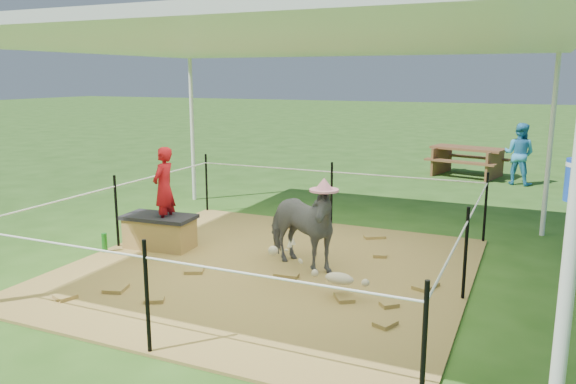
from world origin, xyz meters
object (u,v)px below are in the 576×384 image
at_px(straw_bale, 160,233).
at_px(picnic_table_near, 467,162).
at_px(pony, 299,226).
at_px(foal, 339,276).
at_px(woman, 164,180).
at_px(distant_person, 519,154).
at_px(green_bottle, 105,243).

relative_size(straw_bale, picnic_table_near, 0.55).
bearing_deg(picnic_table_near, pony, -83.90).
bearing_deg(pony, foal, -109.10).
distance_m(woman, distant_person, 8.04).
relative_size(woman, green_bottle, 4.32).
xyz_separation_m(pony, distant_person, (2.17, 6.92, 0.11)).
relative_size(foal, picnic_table_near, 0.54).
bearing_deg(distant_person, straw_bale, 74.98).
xyz_separation_m(green_bottle, picnic_table_near, (3.63, 8.00, 0.18)).
distance_m(green_bottle, foal, 3.33).
relative_size(woman, foal, 1.22).
xyz_separation_m(woman, green_bottle, (-0.65, -0.45, -0.80)).
height_order(pony, foal, pony).
distance_m(straw_bale, foal, 2.85).
xyz_separation_m(straw_bale, woman, (0.10, 0.00, 0.73)).
relative_size(green_bottle, distant_person, 0.19).
distance_m(green_bottle, pony, 2.63).
bearing_deg(picnic_table_near, green_bottle, -100.28).
bearing_deg(straw_bale, green_bottle, -140.71).
distance_m(woman, pony, 1.96).
height_order(straw_bale, pony, pony).
bearing_deg(foal, picnic_table_near, 90.88).
xyz_separation_m(straw_bale, distant_person, (4.19, 6.92, 0.43)).
bearing_deg(woman, foal, 71.10).
xyz_separation_m(straw_bale, pony, (2.02, -0.00, 0.32)).
xyz_separation_m(green_bottle, foal, (3.31, -0.25, 0.12)).
xyz_separation_m(woman, picnic_table_near, (2.98, 7.55, -0.62)).
bearing_deg(foal, pony, 140.26).
distance_m(straw_bale, distant_person, 8.10).
bearing_deg(woman, straw_bale, -94.24).
xyz_separation_m(straw_bale, picnic_table_near, (3.08, 7.55, 0.11)).
height_order(straw_bale, picnic_table_near, picnic_table_near).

